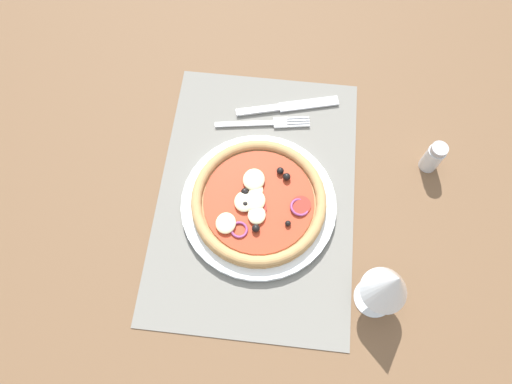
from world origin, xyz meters
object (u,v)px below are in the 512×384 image
(plate, at_px, (259,204))
(pizza, at_px, (258,201))
(knife, at_px, (289,106))
(wine_glass, at_px, (390,285))
(fork, at_px, (268,123))
(pepper_shaker, at_px, (433,157))

(plate, relative_size, pizza, 1.16)
(knife, height_order, wine_glass, wine_glass)
(pizza, distance_m, wine_glass, 0.26)
(fork, bearing_deg, pizza, -98.70)
(plate, xyz_separation_m, pizza, (0.00, -0.00, 0.02))
(wine_glass, bearing_deg, fork, -146.46)
(plate, xyz_separation_m, fork, (-0.17, -0.00, -0.00))
(knife, bearing_deg, pizza, -114.56)
(fork, bearing_deg, wine_glass, -65.14)
(knife, bearing_deg, fork, -146.11)
(pizza, bearing_deg, plate, 118.27)
(knife, xyz_separation_m, pepper_shaker, (0.10, 0.26, 0.03))
(wine_glass, bearing_deg, knife, -154.36)
(plate, distance_m, wine_glass, 0.26)
(fork, bearing_deg, plate, -98.51)
(wine_glass, relative_size, pepper_shaker, 2.22)
(pizza, distance_m, knife, 0.21)
(plate, height_order, knife, plate)
(pizza, relative_size, wine_glass, 1.56)
(pepper_shaker, bearing_deg, pizza, -69.00)
(pizza, bearing_deg, pepper_shaker, 111.00)
(knife, xyz_separation_m, wine_glass, (0.35, 0.17, 0.09))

